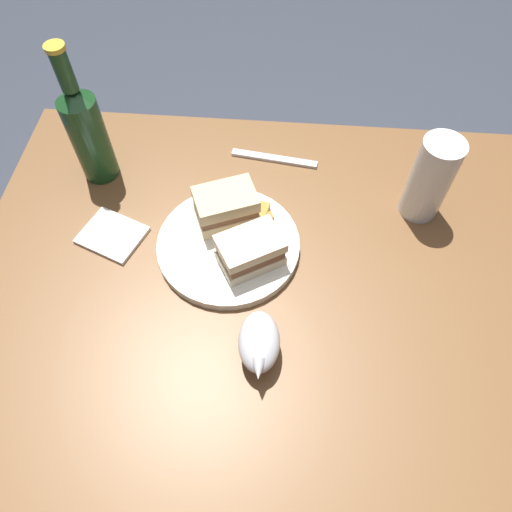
# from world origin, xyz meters

# --- Properties ---
(ground_plane) EXTENTS (6.00, 6.00, 0.00)m
(ground_plane) POSITION_xyz_m (0.00, 0.00, 0.00)
(ground_plane) COLOR #333842
(dining_table) EXTENTS (1.13, 0.83, 0.74)m
(dining_table) POSITION_xyz_m (0.00, 0.00, 0.37)
(dining_table) COLOR brown
(dining_table) RESTS_ON ground
(plate) EXTENTS (0.26, 0.26, 0.02)m
(plate) POSITION_xyz_m (-0.11, 0.07, 0.75)
(plate) COLOR silver
(plate) RESTS_ON dining_table
(sandwich_half_left) EXTENTS (0.13, 0.12, 0.06)m
(sandwich_half_left) POSITION_xyz_m (-0.06, 0.03, 0.78)
(sandwich_half_left) COLOR beige
(sandwich_half_left) RESTS_ON plate
(sandwich_half_right) EXTENTS (0.13, 0.11, 0.07)m
(sandwich_half_right) POSITION_xyz_m (-0.11, 0.12, 0.79)
(sandwich_half_right) COLOR #CCB284
(sandwich_half_right) RESTS_ON plate
(potato_wedge_front) EXTENTS (0.05, 0.04, 0.02)m
(potato_wedge_front) POSITION_xyz_m (-0.09, 0.15, 0.76)
(potato_wedge_front) COLOR #AD702D
(potato_wedge_front) RESTS_ON plate
(potato_wedge_middle) EXTENTS (0.03, 0.04, 0.02)m
(potato_wedge_middle) POSITION_xyz_m (-0.05, 0.14, 0.76)
(potato_wedge_middle) COLOR #B77F33
(potato_wedge_middle) RESTS_ON plate
(potato_wedge_back) EXTENTS (0.02, 0.05, 0.02)m
(potato_wedge_back) POSITION_xyz_m (-0.05, 0.07, 0.76)
(potato_wedge_back) COLOR #B77F33
(potato_wedge_back) RESTS_ON plate
(potato_wedge_left_edge) EXTENTS (0.03, 0.04, 0.02)m
(potato_wedge_left_edge) POSITION_xyz_m (-0.04, 0.06, 0.76)
(potato_wedge_left_edge) COLOR gold
(potato_wedge_left_edge) RESTS_ON plate
(potato_wedge_right_edge) EXTENTS (0.04, 0.05, 0.02)m
(potato_wedge_right_edge) POSITION_xyz_m (-0.06, 0.12, 0.76)
(potato_wedge_right_edge) COLOR gold
(potato_wedge_right_edge) RESTS_ON plate
(potato_wedge_stray) EXTENTS (0.05, 0.04, 0.02)m
(potato_wedge_stray) POSITION_xyz_m (-0.05, 0.12, 0.76)
(potato_wedge_stray) COLOR #AD702D
(potato_wedge_stray) RESTS_ON plate
(pint_glass) EXTENTS (0.07, 0.07, 0.17)m
(pint_glass) POSITION_xyz_m (0.25, 0.19, 0.81)
(pint_glass) COLOR white
(pint_glass) RESTS_ON dining_table
(gravy_boat) EXTENTS (0.07, 0.12, 0.06)m
(gravy_boat) POSITION_xyz_m (-0.03, -0.13, 0.78)
(gravy_boat) COLOR #B7B7BC
(gravy_boat) RESTS_ON dining_table
(cider_bottle) EXTENTS (0.07, 0.07, 0.28)m
(cider_bottle) POSITION_xyz_m (-0.38, 0.23, 0.85)
(cider_bottle) COLOR #19421E
(cider_bottle) RESTS_ON dining_table
(napkin) EXTENTS (0.14, 0.12, 0.01)m
(napkin) POSITION_xyz_m (-0.32, 0.08, 0.74)
(napkin) COLOR white
(napkin) RESTS_ON dining_table
(fork) EXTENTS (0.18, 0.04, 0.01)m
(fork) POSITION_xyz_m (-0.04, 0.30, 0.74)
(fork) COLOR silver
(fork) RESTS_ON dining_table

